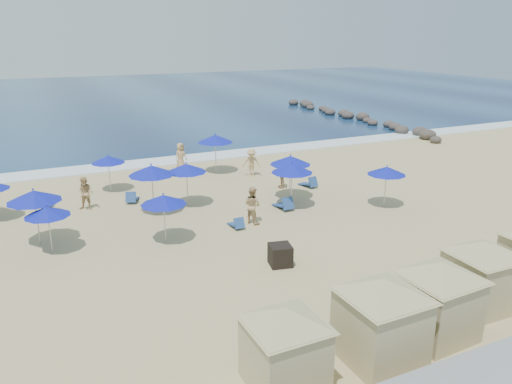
# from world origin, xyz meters

# --- Properties ---
(ground) EXTENTS (160.00, 160.00, 0.00)m
(ground) POSITION_xyz_m (0.00, 0.00, 0.00)
(ground) COLOR tan
(ground) RESTS_ON ground
(ocean) EXTENTS (160.00, 80.00, 0.06)m
(ocean) POSITION_xyz_m (0.00, 55.00, 0.03)
(ocean) COLOR #0E254E
(ocean) RESTS_ON ground
(surf_line) EXTENTS (160.00, 2.50, 0.08)m
(surf_line) POSITION_xyz_m (0.00, 15.50, 0.04)
(surf_line) COLOR white
(surf_line) RESTS_ON ground
(rock_jetty) EXTENTS (2.56, 26.66, 0.96)m
(rock_jetty) POSITION_xyz_m (24.01, 24.90, 0.36)
(rock_jetty) COLOR #2F2927
(rock_jetty) RESTS_ON ground
(trash_bin) EXTENTS (1.04, 1.04, 0.88)m
(trash_bin) POSITION_xyz_m (0.20, -3.27, 0.44)
(trash_bin) COLOR black
(trash_bin) RESTS_ON ground
(cabana_0) EXTENTS (4.12, 4.12, 2.59)m
(cabana_0) POSITION_xyz_m (-3.11, -9.79, 1.48)
(cabana_0) COLOR tan
(cabana_0) RESTS_ON ground
(cabana_1) EXTENTS (4.55, 4.55, 2.85)m
(cabana_1) POSITION_xyz_m (-0.09, -9.96, 1.63)
(cabana_1) COLOR tan
(cabana_1) RESTS_ON ground
(cabana_2) EXTENTS (4.42, 4.42, 2.77)m
(cabana_2) POSITION_xyz_m (2.27, -9.73, 1.59)
(cabana_2) COLOR tan
(cabana_2) RESTS_ON ground
(cabana_3) EXTENTS (4.32, 4.32, 2.71)m
(cabana_3) POSITION_xyz_m (4.89, -9.08, 1.55)
(cabana_3) COLOR tan
(cabana_3) RESTS_ON ground
(umbrella_1) EXTENTS (1.92, 1.92, 2.18)m
(umbrella_1) POSITION_xyz_m (-8.19, 2.01, 1.89)
(umbrella_1) COLOR #A5A8AD
(umbrella_1) RESTS_ON ground
(umbrella_3) EXTENTS (2.34, 2.34, 2.66)m
(umbrella_3) POSITION_xyz_m (-8.62, 3.12, 2.31)
(umbrella_3) COLOR #A5A8AD
(umbrella_3) RESTS_ON ground
(umbrella_4) EXTENTS (1.99, 1.99, 2.26)m
(umbrella_4) POSITION_xyz_m (-4.37, 9.92, 1.96)
(umbrella_4) COLOR #A5A8AD
(umbrella_4) RESTS_ON ground
(umbrella_5) EXTENTS (2.40, 2.40, 2.73)m
(umbrella_5) POSITION_xyz_m (-2.98, 4.94, 2.36)
(umbrella_5) COLOR #A5A8AD
(umbrella_5) RESTS_ON ground
(umbrella_6) EXTENTS (2.07, 2.07, 2.35)m
(umbrella_6) POSITION_xyz_m (-3.43, 1.00, 2.04)
(umbrella_6) COLOR #A5A8AD
(umbrella_6) RESTS_ON ground
(umbrella_7) EXTENTS (2.18, 2.18, 2.48)m
(umbrella_7) POSITION_xyz_m (-0.98, 5.39, 2.15)
(umbrella_7) COLOR #A5A8AD
(umbrella_7) RESTS_ON ground
(umbrella_8) EXTENTS (2.25, 2.25, 2.56)m
(umbrella_8) POSITION_xyz_m (4.02, 2.70, 2.22)
(umbrella_8) COLOR #A5A8AD
(umbrella_8) RESTS_ON ground
(umbrella_9) EXTENTS (2.39, 2.39, 2.71)m
(umbrella_9) POSITION_xyz_m (2.83, 11.07, 2.35)
(umbrella_9) COLOR #A5A8AD
(umbrella_9) RESTS_ON ground
(umbrella_10) EXTENTS (2.32, 2.32, 2.64)m
(umbrella_10) POSITION_xyz_m (4.65, 4.02, 2.29)
(umbrella_10) COLOR #A5A8AD
(umbrella_10) RESTS_ON ground
(umbrella_11) EXTENTS (2.07, 2.07, 2.36)m
(umbrella_11) POSITION_xyz_m (8.69, 0.67, 2.05)
(umbrella_11) COLOR #A5A8AD
(umbrella_11) RESTS_ON ground
(beach_chair_1) EXTENTS (0.77, 1.35, 0.70)m
(beach_chair_1) POSITION_xyz_m (-8.07, 8.61, 0.24)
(beach_chair_1) COLOR navy
(beach_chair_1) RESTS_ON ground
(beach_chair_2) EXTENTS (1.01, 1.40, 0.70)m
(beach_chair_2) POSITION_xyz_m (-3.64, 7.30, 0.24)
(beach_chair_2) COLOR navy
(beach_chair_2) RESTS_ON ground
(beach_chair_3) EXTENTS (0.52, 1.14, 0.62)m
(beach_chair_3) POSITION_xyz_m (0.17, 1.22, 0.22)
(beach_chair_3) COLOR navy
(beach_chair_3) RESTS_ON ground
(beach_chair_4) EXTENTS (0.68, 1.43, 0.77)m
(beach_chair_4) POSITION_xyz_m (3.55, 2.62, 0.27)
(beach_chair_4) COLOR navy
(beach_chair_4) RESTS_ON ground
(beach_chair_5) EXTENTS (0.80, 1.41, 0.73)m
(beach_chair_5) POSITION_xyz_m (6.87, 5.54, 0.25)
(beach_chair_5) COLOR navy
(beach_chair_5) RESTS_ON ground
(beachgoer_1) EXTENTS (1.10, 1.03, 1.81)m
(beachgoer_1) POSITION_xyz_m (-6.10, 7.12, 0.90)
(beachgoer_1) COLOR tan
(beachgoer_1) RESTS_ON ground
(beachgoer_2) EXTENTS (0.58, 1.11, 1.80)m
(beachgoer_2) POSITION_xyz_m (5.26, 6.16, 0.90)
(beachgoer_2) COLOR tan
(beachgoer_2) RESTS_ON ground
(beachgoer_3) EXTENTS (1.37, 1.14, 1.84)m
(beachgoer_3) POSITION_xyz_m (4.66, 9.28, 0.92)
(beachgoer_3) COLOR tan
(beachgoer_3) RESTS_ON ground
(beachgoer_4) EXTENTS (1.06, 0.88, 1.85)m
(beachgoer_4) POSITION_xyz_m (0.96, 13.00, 0.93)
(beachgoer_4) COLOR tan
(beachgoer_4) RESTS_ON ground
(beachgoer_5) EXTENTS (1.03, 1.13, 1.87)m
(beachgoer_5) POSITION_xyz_m (1.15, 1.52, 0.94)
(beachgoer_5) COLOR tan
(beachgoer_5) RESTS_ON ground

